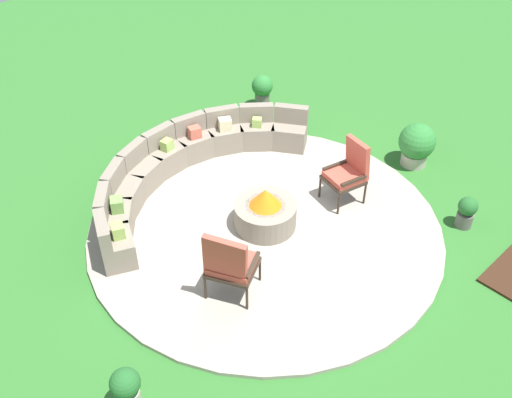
% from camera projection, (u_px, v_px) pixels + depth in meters
% --- Properties ---
extents(ground_plane, '(24.00, 24.00, 0.00)m').
position_uv_depth(ground_plane, '(265.00, 228.00, 8.75)').
color(ground_plane, '#2D6B28').
extents(patio_circle, '(5.33, 5.33, 0.06)m').
position_uv_depth(patio_circle, '(265.00, 226.00, 8.74)').
color(patio_circle, '#9E9384').
rests_on(patio_circle, ground_plane).
extents(fire_pit, '(0.94, 0.94, 0.68)m').
position_uv_depth(fire_pit, '(265.00, 212.00, 8.56)').
color(fire_pit, gray).
rests_on(fire_pit, patio_circle).
extents(curved_stone_bench, '(4.50, 1.90, 0.75)m').
position_uv_depth(curved_stone_bench, '(185.00, 165.00, 9.42)').
color(curved_stone_bench, gray).
rests_on(curved_stone_bench, patio_circle).
extents(lounge_chair_front_left, '(0.81, 0.83, 1.16)m').
position_uv_depth(lounge_chair_front_left, '(230.00, 263.00, 7.27)').
color(lounge_chair_front_left, '#2D2319').
rests_on(lounge_chair_front_left, patio_circle).
extents(lounge_chair_front_right, '(0.67, 0.64, 1.05)m').
position_uv_depth(lounge_chair_front_right, '(349.00, 170.00, 8.88)').
color(lounge_chair_front_right, '#2D2319').
rests_on(lounge_chair_front_right, patio_circle).
extents(potted_plant_0, '(0.63, 0.63, 0.79)m').
position_uv_depth(potted_plant_0, '(417.00, 144.00, 9.81)').
color(potted_plant_0, '#A89E8E').
rests_on(potted_plant_0, ground_plane).
extents(potted_plant_1, '(0.42, 0.42, 0.68)m').
position_uv_depth(potted_plant_1, '(262.00, 89.00, 11.38)').
color(potted_plant_1, '#605B56').
rests_on(potted_plant_1, ground_plane).
extents(potted_plant_2, '(0.29, 0.29, 0.53)m').
position_uv_depth(potted_plant_2, '(467.00, 211.00, 8.62)').
color(potted_plant_2, '#605B56').
rests_on(potted_plant_2, ground_plane).
extents(potted_plant_3, '(0.34, 0.34, 0.62)m').
position_uv_depth(potted_plant_3, '(126.00, 389.00, 6.20)').
color(potted_plant_3, '#A89E8E').
rests_on(potted_plant_3, ground_plane).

